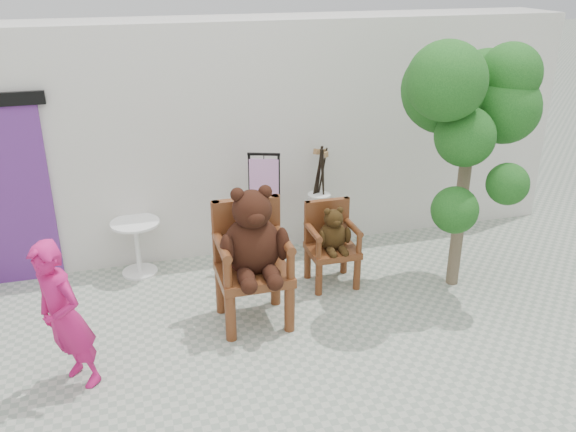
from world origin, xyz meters
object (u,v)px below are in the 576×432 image
object	(u,v)px
chair_big	(252,246)
stool_bucket	(319,206)
person	(64,317)
cafe_table	(137,241)
tree	(474,100)
display_stand	(265,224)
chair_small	(332,237)

from	to	relation	value
chair_big	stool_bucket	distance (m)	1.93
person	stool_bucket	world-z (taller)	person
chair_big	cafe_table	size ratio (longest dim) A/B	2.23
person	tree	xyz separation A→B (m)	(4.43, 0.81, 1.50)
cafe_table	stool_bucket	size ratio (longest dim) A/B	0.48
display_stand	chair_big	bearing A→B (deg)	-90.27
person	stool_bucket	xyz separation A→B (m)	(3.10, 2.10, -0.11)
chair_small	display_stand	world-z (taller)	display_stand
chair_big	chair_small	distance (m)	1.27
person	tree	world-z (taller)	tree
person	cafe_table	size ratio (longest dim) A/B	2.14
chair_big	tree	size ratio (longest dim) A/B	0.53
chair_big	chair_small	world-z (taller)	chair_big
chair_big	display_stand	bearing A→B (deg)	70.35
chair_small	tree	world-z (taller)	tree
chair_big	stool_bucket	world-z (taller)	chair_big
tree	chair_small	bearing A→B (deg)	164.31
chair_small	stool_bucket	xyz separation A→B (m)	(0.14, 0.88, 0.04)
cafe_table	chair_big	bearing A→B (deg)	-51.70
chair_big	tree	world-z (taller)	tree
chair_big	tree	xyz separation A→B (m)	(2.56, 0.16, 1.36)
chair_small	cafe_table	size ratio (longest dim) A/B	1.44
person	tree	bearing A→B (deg)	60.70
person	cafe_table	distance (m)	2.24
cafe_table	tree	size ratio (longest dim) A/B	0.24
chair_big	tree	bearing A→B (deg)	3.62
chair_small	stool_bucket	size ratio (longest dim) A/B	0.70
cafe_table	display_stand	world-z (taller)	display_stand
person	stool_bucket	distance (m)	3.75
person	tree	distance (m)	4.74
chair_big	chair_small	xyz separation A→B (m)	(1.10, 0.57, -0.29)
stool_bucket	display_stand	bearing A→B (deg)	-164.07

